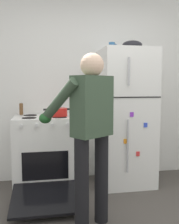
# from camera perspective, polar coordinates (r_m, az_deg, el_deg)

# --- Properties ---
(kitchen_wall_back) EXTENTS (6.00, 0.10, 2.70)m
(kitchen_wall_back) POSITION_cam_1_polar(r_m,az_deg,el_deg) (3.64, -1.18, 6.49)
(kitchen_wall_back) COLOR white
(kitchen_wall_back) RESTS_ON ground
(refrigerator) EXTENTS (0.68, 0.72, 1.78)m
(refrigerator) POSITION_cam_1_polar(r_m,az_deg,el_deg) (3.41, 8.08, -1.22)
(refrigerator) COLOR white
(refrigerator) RESTS_ON ground
(stove_range) EXTENTS (0.76, 1.23, 0.93)m
(stove_range) POSITION_cam_1_polar(r_m,az_deg,el_deg) (3.31, -9.99, -9.19)
(stove_range) COLOR white
(stove_range) RESTS_ON ground
(person_cook) EXTENTS (0.69, 0.75, 1.60)m
(person_cook) POSITION_cam_1_polar(r_m,az_deg,el_deg) (2.30, -0.17, -2.84)
(person_cook) COLOR black
(person_cook) RESTS_ON ground
(red_pot) EXTENTS (0.35, 0.25, 0.10)m
(red_pot) POSITION_cam_1_polar(r_m,az_deg,el_deg) (3.18, -7.27, -0.03)
(red_pot) COLOR red
(red_pot) RESTS_ON stove_range
(coffee_mug) EXTENTS (0.11, 0.08, 0.10)m
(coffee_mug) POSITION_cam_1_polar(r_m,az_deg,el_deg) (3.42, 5.12, 14.62)
(coffee_mug) COLOR #2D6093
(coffee_mug) RESTS_ON refrigerator
(pepper_mill) EXTENTS (0.05, 0.05, 0.15)m
(pepper_mill) POSITION_cam_1_polar(r_m,az_deg,el_deg) (3.44, -15.18, 0.66)
(pepper_mill) COLOR brown
(pepper_mill) RESTS_ON stove_range
(mixing_bowl) EXTENTS (0.26, 0.26, 0.12)m
(mixing_bowl) POSITION_cam_1_polar(r_m,az_deg,el_deg) (3.46, 9.61, 14.66)
(mixing_bowl) COLOR black
(mixing_bowl) RESTS_ON refrigerator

